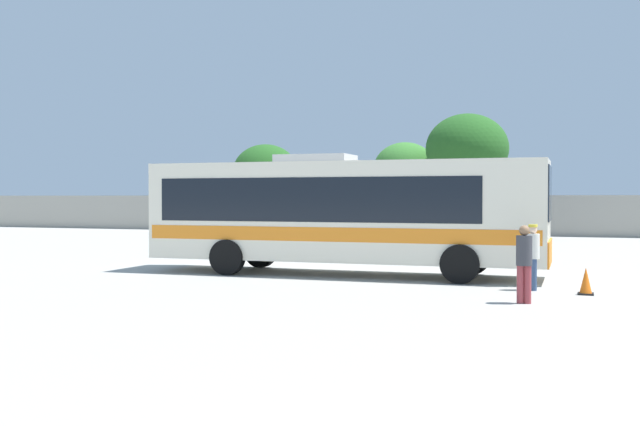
# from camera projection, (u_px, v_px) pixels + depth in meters

# --- Properties ---
(ground_plane) EXTENTS (300.00, 300.00, 0.00)m
(ground_plane) POSITION_uv_depth(u_px,v_px,m) (393.00, 250.00, 32.04)
(ground_plane) COLOR #A3A099
(perimeter_wall) EXTENTS (80.00, 0.30, 2.39)m
(perimeter_wall) POSITION_uv_depth(u_px,v_px,m) (451.00, 215.00, 45.10)
(perimeter_wall) COLOR #9E998C
(perimeter_wall) RESTS_ON ground_plane
(coach_bus_cream_orange) EXTENTS (11.66, 2.92, 3.53)m
(coach_bus_cream_orange) POSITION_uv_depth(u_px,v_px,m) (339.00, 210.00, 21.85)
(coach_bus_cream_orange) COLOR silver
(coach_bus_cream_orange) RESTS_ON ground_plane
(attendant_by_bus_door) EXTENTS (0.43, 0.43, 1.61)m
(attendant_by_bus_door) POSITION_uv_depth(u_px,v_px,m) (533.00, 253.00, 18.13)
(attendant_by_bus_door) COLOR #33476B
(attendant_by_bus_door) RESTS_ON ground_plane
(passenger_waiting_on_apron) EXTENTS (0.37, 0.37, 1.68)m
(passenger_waiting_on_apron) POSITION_uv_depth(u_px,v_px,m) (524.00, 259.00, 15.89)
(passenger_waiting_on_apron) COLOR #99383D
(passenger_waiting_on_apron) RESTS_ON ground_plane
(parked_car_leftmost_maroon) EXTENTS (4.46, 2.14, 1.45)m
(parked_car_leftmost_maroon) POSITION_uv_depth(u_px,v_px,m) (209.00, 221.00, 46.67)
(parked_car_leftmost_maroon) COLOR maroon
(parked_car_leftmost_maroon) RESTS_ON ground_plane
(parked_car_second_black) EXTENTS (4.29, 2.23, 1.41)m
(parked_car_second_black) POSITION_uv_depth(u_px,v_px,m) (304.00, 222.00, 44.82)
(parked_car_second_black) COLOR black
(parked_car_second_black) RESTS_ON ground_plane
(parked_car_third_maroon) EXTENTS (4.48, 2.21, 1.46)m
(parked_car_third_maroon) POSITION_uv_depth(u_px,v_px,m) (396.00, 223.00, 42.24)
(parked_car_third_maroon) COLOR maroon
(parked_car_third_maroon) RESTS_ON ground_plane
(parked_car_rightmost_dark_blue) EXTENTS (4.49, 2.19, 1.49)m
(parked_car_rightmost_dark_blue) POSITION_uv_depth(u_px,v_px,m) (504.00, 225.00, 39.81)
(parked_car_rightmost_dark_blue) COLOR navy
(parked_car_rightmost_dark_blue) RESTS_ON ground_plane
(roadside_tree_left) EXTENTS (4.90, 4.90, 6.22)m
(roadside_tree_left) POSITION_uv_depth(u_px,v_px,m) (266.00, 172.00, 55.51)
(roadside_tree_left) COLOR brown
(roadside_tree_left) RESTS_ON ground_plane
(roadside_tree_midleft) EXTENTS (4.21, 4.21, 5.97)m
(roadside_tree_midleft) POSITION_uv_depth(u_px,v_px,m) (405.00, 169.00, 50.05)
(roadside_tree_midleft) COLOR brown
(roadside_tree_midleft) RESTS_ON ground_plane
(roadside_tree_midright) EXTENTS (5.18, 5.18, 7.53)m
(roadside_tree_midright) POSITION_uv_depth(u_px,v_px,m) (467.00, 149.00, 46.77)
(roadside_tree_midright) COLOR brown
(roadside_tree_midright) RESTS_ON ground_plane
(traffic_cone_on_apron) EXTENTS (0.36, 0.36, 0.64)m
(traffic_cone_on_apron) POSITION_uv_depth(u_px,v_px,m) (586.00, 282.00, 17.33)
(traffic_cone_on_apron) COLOR black
(traffic_cone_on_apron) RESTS_ON ground_plane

